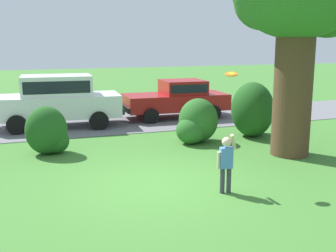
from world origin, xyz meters
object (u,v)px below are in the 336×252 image
Objects in this scene: parked_sedan at (178,97)px; frisbee at (231,74)px; parked_suv at (57,98)px; child_thrower at (226,160)px.

parked_sedan is 15.51× the size of frisbee.
parked_sedan is at bearing 4.24° from parked_suv.
parked_suv reaches higher than child_thrower.
frisbee is (0.34, 0.53, 1.74)m from child_thrower.
parked_suv is 3.73× the size of child_thrower.
frisbee reaches higher than parked_sedan.
parked_suv is 8.40m from frisbee.
child_thrower is at bearing -104.15° from parked_sedan.
parked_suv is (-4.86, -0.36, 0.23)m from parked_sedan.
frisbee is at bearing -68.51° from parked_suv.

